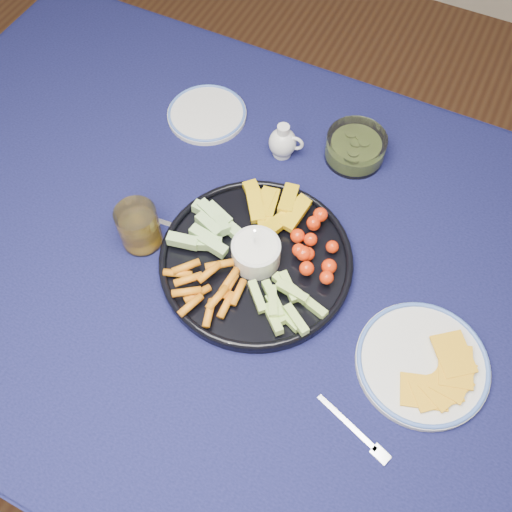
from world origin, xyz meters
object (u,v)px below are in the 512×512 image
at_px(dining_table, 253,283).
at_px(crudite_platter, 255,258).
at_px(creamer_pitcher, 283,142).
at_px(juice_tumbler, 139,229).
at_px(cheese_plate, 423,363).
at_px(pickle_bowl, 355,148).
at_px(side_plate_extra, 207,114).

relative_size(dining_table, crudite_platter, 4.69).
bearing_deg(dining_table, creamer_pitcher, 103.20).
bearing_deg(juice_tumbler, dining_table, 13.94).
bearing_deg(juice_tumbler, cheese_plate, -0.48).
xyz_separation_m(pickle_bowl, side_plate_extra, (-0.33, -0.03, -0.02)).
height_order(dining_table, creamer_pitcher, creamer_pitcher).
height_order(pickle_bowl, juice_tumbler, juice_tumbler).
height_order(dining_table, juice_tumbler, juice_tumbler).
xyz_separation_m(creamer_pitcher, pickle_bowl, (0.14, 0.06, -0.01)).
distance_m(dining_table, crudite_platter, 0.11).
distance_m(creamer_pitcher, cheese_plate, 0.51).
bearing_deg(cheese_plate, pickle_bowl, 125.58).
bearing_deg(crudite_platter, juice_tumbler, -167.26).
distance_m(creamer_pitcher, side_plate_extra, 0.20).
xyz_separation_m(crudite_platter, juice_tumbler, (-0.21, -0.05, 0.02)).
distance_m(pickle_bowl, juice_tumbler, 0.47).
bearing_deg(creamer_pitcher, juice_tumbler, -115.31).
relative_size(creamer_pitcher, juice_tumbler, 0.87).
xyz_separation_m(pickle_bowl, cheese_plate, (0.27, -0.37, -0.01)).
xyz_separation_m(pickle_bowl, juice_tumbler, (-0.28, -0.37, 0.01)).
bearing_deg(crudite_platter, side_plate_extra, 131.97).
bearing_deg(side_plate_extra, cheese_plate, -29.66).
bearing_deg(cheese_plate, side_plate_extra, 150.34).
height_order(pickle_bowl, cheese_plate, pickle_bowl).
relative_size(dining_table, creamer_pitcher, 21.07).
bearing_deg(cheese_plate, creamer_pitcher, 141.94).
xyz_separation_m(crudite_platter, side_plate_extra, (-0.26, 0.29, -0.01)).
relative_size(juice_tumbler, side_plate_extra, 0.53).
height_order(creamer_pitcher, pickle_bowl, creamer_pitcher).
distance_m(juice_tumbler, side_plate_extra, 0.34).
bearing_deg(side_plate_extra, juice_tumbler, -82.38).
height_order(creamer_pitcher, side_plate_extra, creamer_pitcher).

